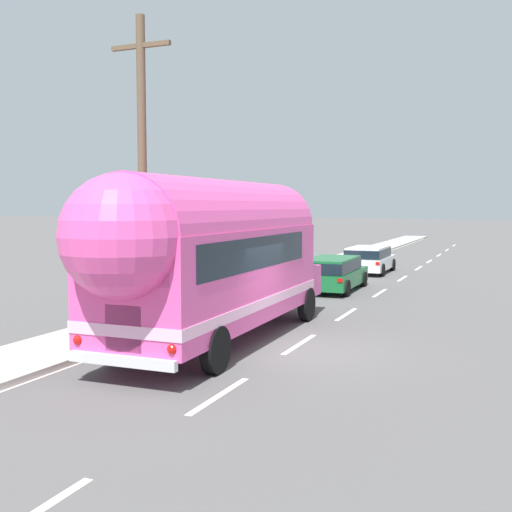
# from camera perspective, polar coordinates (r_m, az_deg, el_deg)

# --- Properties ---
(ground_plane) EXTENTS (300.00, 300.00, 0.00)m
(ground_plane) POSITION_cam_1_polar(r_m,az_deg,el_deg) (15.20, 3.26, -8.56)
(ground_plane) COLOR #565454
(lane_markings) EXTENTS (4.02, 80.00, 0.01)m
(lane_markings) POSITION_cam_1_polar(r_m,az_deg,el_deg) (27.69, 6.51, -2.56)
(lane_markings) COLOR silver
(lane_markings) RESTS_ON ground
(sidewalk_slab) EXTENTS (2.36, 90.00, 0.15)m
(sidewalk_slab) POSITION_cam_1_polar(r_m,az_deg,el_deg) (26.18, 0.10, -2.79)
(sidewalk_slab) COLOR #ADA89E
(sidewalk_slab) RESTS_ON ground
(utility_pole) EXTENTS (1.80, 0.24, 8.50)m
(utility_pole) POSITION_cam_1_polar(r_m,az_deg,el_deg) (17.19, -10.38, 7.76)
(utility_pole) COLOR brown
(utility_pole) RESTS_ON ground
(painted_bus) EXTENTS (2.72, 10.89, 4.12)m
(painted_bus) POSITION_cam_1_polar(r_m,az_deg,el_deg) (15.20, -4.12, 0.24)
(painted_bus) COLOR #EA4C9E
(painted_bus) RESTS_ON ground
(car_lead) EXTENTS (2.08, 4.65, 1.37)m
(car_lead) POSITION_cam_1_polar(r_m,az_deg,el_deg) (25.39, 7.03, -1.41)
(car_lead) COLOR #196633
(car_lead) RESTS_ON ground
(car_second) EXTENTS (2.05, 4.40, 1.37)m
(car_second) POSITION_cam_1_polar(r_m,az_deg,el_deg) (32.27, 10.33, -0.17)
(car_second) COLOR white
(car_second) RESTS_ON ground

